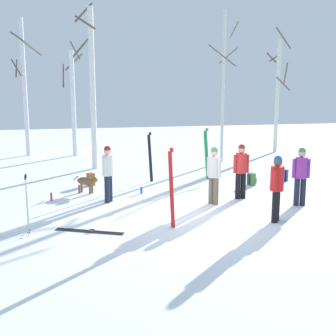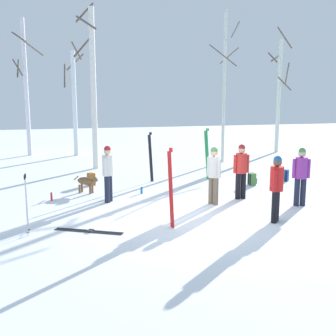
# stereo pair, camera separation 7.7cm
# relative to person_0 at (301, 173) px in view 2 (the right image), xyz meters

# --- Properties ---
(ground_plane) EXTENTS (60.00, 60.00, 0.00)m
(ground_plane) POSITION_rel_person_0_xyz_m (-3.52, -0.50, -0.98)
(ground_plane) COLOR white
(person_0) EXTENTS (0.50, 0.34, 1.72)m
(person_0) POSITION_rel_person_0_xyz_m (0.00, 0.00, 0.00)
(person_0) COLOR #1E2338
(person_0) RESTS_ON ground_plane
(person_1) EXTENTS (0.38, 0.42, 1.72)m
(person_1) POSITION_rel_person_0_xyz_m (-1.46, -1.23, 0.00)
(person_1) COLOR black
(person_1) RESTS_ON ground_plane
(person_2) EXTENTS (0.34, 0.46, 1.72)m
(person_2) POSITION_rel_person_0_xyz_m (-5.39, 1.80, 0.00)
(person_2) COLOR #1E2338
(person_2) RESTS_ON ground_plane
(person_3) EXTENTS (0.34, 0.47, 1.72)m
(person_3) POSITION_rel_person_0_xyz_m (-2.40, 0.76, 0.00)
(person_3) COLOR #72604C
(person_3) RESTS_ON ground_plane
(person_4) EXTENTS (0.52, 0.34, 1.72)m
(person_4) POSITION_rel_person_0_xyz_m (-1.35, 1.17, 0.00)
(person_4) COLOR black
(person_4) RESTS_ON ground_plane
(dog) EXTENTS (0.79, 0.52, 0.57)m
(dog) POSITION_rel_person_0_xyz_m (-5.96, 3.08, -0.59)
(dog) COLOR brown
(dog) RESTS_ON ground_plane
(ski_pair_planted_0) EXTENTS (0.23, 0.14, 1.86)m
(ski_pair_planted_0) POSITION_rel_person_0_xyz_m (-3.56, 4.33, -0.06)
(ski_pair_planted_0) COLOR black
(ski_pair_planted_0) RESTS_ON ground_plane
(ski_pair_planted_1) EXTENTS (0.25, 0.11, 1.96)m
(ski_pair_planted_1) POSITION_rel_person_0_xyz_m (-1.37, 4.28, -0.01)
(ski_pair_planted_1) COLOR green
(ski_pair_planted_1) RESTS_ON ground_plane
(ski_pair_planted_2) EXTENTS (0.13, 0.24, 1.97)m
(ski_pair_planted_2) POSITION_rel_person_0_xyz_m (-4.15, -0.98, -0.00)
(ski_pair_planted_2) COLOR red
(ski_pair_planted_2) RESTS_ON ground_plane
(ski_pair_lying_0) EXTENTS (1.60, 0.92, 0.05)m
(ski_pair_lying_0) POSITION_rel_person_0_xyz_m (-6.14, -0.84, -0.97)
(ski_pair_lying_0) COLOR black
(ski_pair_lying_0) RESTS_ON ground_plane
(ski_poles_0) EXTENTS (0.07, 0.28, 1.43)m
(ski_poles_0) POSITION_rel_person_0_xyz_m (-7.52, -0.68, -0.22)
(ski_poles_0) COLOR #B2B2BC
(ski_poles_0) RESTS_ON ground_plane
(backpack_0) EXTENTS (0.34, 0.32, 0.44)m
(backpack_0) POSITION_rel_person_0_xyz_m (-5.76, 4.27, -0.77)
(backpack_0) COLOR #99591E
(backpack_0) RESTS_ON ground_plane
(backpack_1) EXTENTS (0.30, 0.27, 0.44)m
(backpack_1) POSITION_rel_person_0_xyz_m (-0.14, 2.87, -0.77)
(backpack_1) COLOR #4C7F3F
(backpack_1) RESTS_ON ground_plane
(backpack_2) EXTENTS (0.34, 0.34, 0.44)m
(backpack_2) POSITION_rel_person_0_xyz_m (1.36, 3.22, -0.77)
(backpack_2) COLOR #1E4C99
(backpack_2) RESTS_ON ground_plane
(water_bottle_0) EXTENTS (0.06, 0.06, 0.26)m
(water_bottle_0) POSITION_rel_person_0_xyz_m (-7.08, 2.36, -0.86)
(water_bottle_0) COLOR red
(water_bottle_0) RESTS_ON ground_plane
(water_bottle_1) EXTENTS (0.08, 0.08, 0.22)m
(water_bottle_1) POSITION_rel_person_0_xyz_m (-4.23, 2.59, -0.88)
(water_bottle_1) COLOR #1E72BF
(water_bottle_1) RESTS_ON ground_plane
(birch_tree_2) EXTENTS (1.57, 1.35, 7.05)m
(birch_tree_2) POSITION_rel_person_0_xyz_m (-8.47, 12.47, 2.66)
(birch_tree_2) COLOR silver
(birch_tree_2) RESTS_ON ground_plane
(birch_tree_3) EXTENTS (1.12, 1.10, 5.83)m
(birch_tree_3) POSITION_rel_person_0_xyz_m (-6.06, 11.88, 1.89)
(birch_tree_3) COLOR silver
(birch_tree_3) RESTS_ON ground_plane
(birch_tree_4) EXTENTS (1.00, 1.44, 7.06)m
(birch_tree_4) POSITION_rel_person_0_xyz_m (-5.36, 7.67, 2.57)
(birch_tree_4) COLOR white
(birch_tree_4) RESTS_ON ground_plane
(birch_tree_5) EXTENTS (1.56, 1.57, 7.00)m
(birch_tree_5) POSITION_rel_person_0_xyz_m (0.70, 7.87, 2.63)
(birch_tree_5) COLOR silver
(birch_tree_5) RESTS_ON ground_plane
(birch_tree_6) EXTENTS (1.07, 1.04, 6.71)m
(birch_tree_6) POSITION_rel_person_0_xyz_m (4.91, 10.37, 2.28)
(birch_tree_6) COLOR silver
(birch_tree_6) RESTS_ON ground_plane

